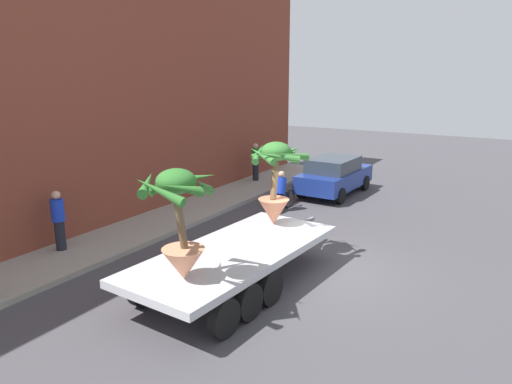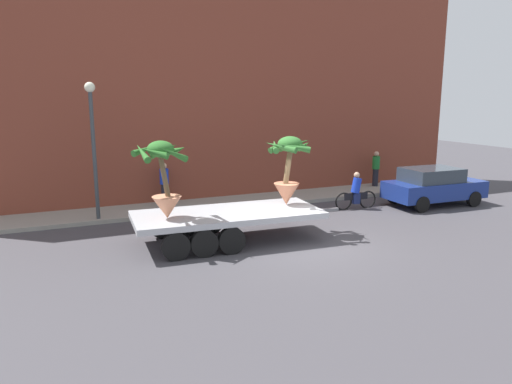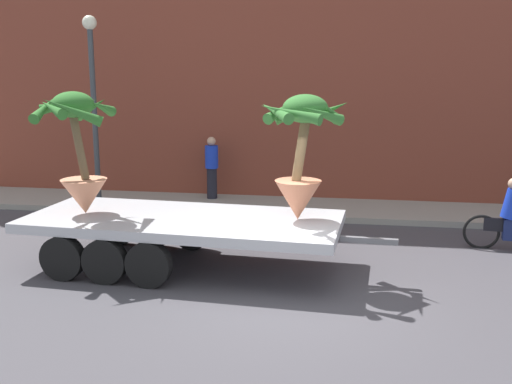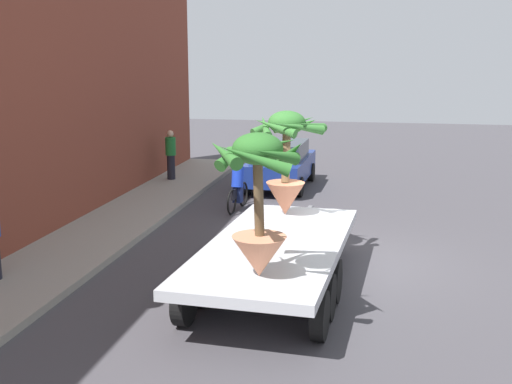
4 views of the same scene
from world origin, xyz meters
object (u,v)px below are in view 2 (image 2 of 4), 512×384
pedestrian_far_left (376,168)px  cyclist (356,193)px  potted_palm_middle (164,178)px  potted_palm_rear (288,167)px  street_lamp (93,133)px  flatbed_trailer (220,219)px  parked_car (433,186)px  pedestrian_near_gate (164,183)px

pedestrian_far_left → cyclist: bearing=-136.8°
potted_palm_middle → pedestrian_far_left: potted_palm_middle is taller
potted_palm_rear → pedestrian_far_left: (7.49, 5.16, -1.18)m
pedestrian_far_left → street_lamp: street_lamp is taller
flatbed_trailer → potted_palm_middle: (-1.72, -0.06, 1.42)m
potted_palm_rear → cyclist: (4.15, 2.02, -1.56)m
flatbed_trailer → parked_car: 10.01m
potted_palm_rear → parked_car: 7.74m
street_lamp → potted_palm_rear: bearing=-34.8°
potted_palm_middle → pedestrian_near_gate: size_ratio=1.34×
potted_palm_middle → pedestrian_far_left: bearing=24.6°
pedestrian_near_gate → street_lamp: (-2.74, -1.32, 2.19)m
potted_palm_rear → pedestrian_far_left: potted_palm_rear is taller
parked_car → pedestrian_far_left: (-0.01, 3.86, 0.22)m
flatbed_trailer → pedestrian_far_left: pedestrian_far_left is taller
flatbed_trailer → pedestrian_far_left: size_ratio=4.01×
street_lamp → pedestrian_near_gate: bearing=25.8°
pedestrian_near_gate → flatbed_trailer: bearing=-84.6°
potted_palm_rear → potted_palm_middle: (-4.13, -0.18, -0.04)m
cyclist → parked_car: bearing=-12.2°
flatbed_trailer → cyclist: size_ratio=3.73×
street_lamp → flatbed_trailer: bearing=-51.2°
flatbed_trailer → potted_palm_middle: potted_palm_middle is taller
potted_palm_rear → potted_palm_middle: 4.14m
potted_palm_middle → cyclist: size_ratio=1.24×
potted_palm_middle → pedestrian_far_left: size_ratio=1.34×
parked_car → pedestrian_near_gate: 11.15m
potted_palm_middle → pedestrian_far_left: 12.84m
cyclist → street_lamp: 10.31m
flatbed_trailer → pedestrian_far_left: bearing=28.0°
flatbed_trailer → pedestrian_near_gate: bearing=95.4°
potted_palm_rear → pedestrian_far_left: bearing=34.6°
potted_palm_rear → street_lamp: bearing=145.2°
flatbed_trailer → parked_car: parked_car is taller
potted_palm_rear → street_lamp: (-5.66, 3.93, 1.01)m
potted_palm_middle → cyclist: bearing=14.9°
potted_palm_middle → parked_car: potted_palm_middle is taller
flatbed_trailer → street_lamp: street_lamp is taller
potted_palm_middle → parked_car: 11.80m
potted_palm_rear → cyclist: size_ratio=1.23×
cyclist → street_lamp: street_lamp is taller
potted_palm_rear → pedestrian_near_gate: (-2.92, 5.26, -1.18)m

